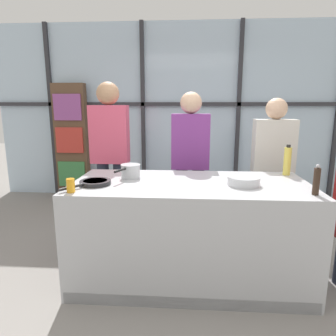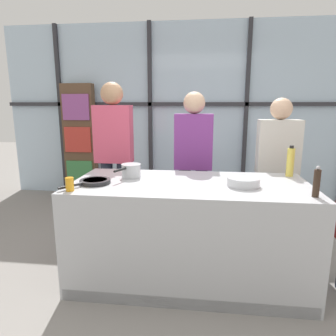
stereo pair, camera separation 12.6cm
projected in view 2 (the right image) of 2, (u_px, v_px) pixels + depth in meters
ground_plane at (188, 276)px, 2.73m from camera, size 18.00×18.00×0.00m
back_window_wall at (197, 113)px, 4.85m from camera, size 6.40×0.10×2.80m
bookshelf at (80, 141)px, 4.99m from camera, size 0.52×0.19×1.87m
demo_island at (189, 231)px, 2.63m from camera, size 2.01×0.92×0.89m
spectator_far_left at (114, 150)px, 3.40m from camera, size 0.42×0.25×1.78m
spectator_center_left at (193, 158)px, 3.31m from camera, size 0.41×0.23×1.67m
spectator_center_right at (277, 164)px, 3.22m from camera, size 0.44×0.22×1.60m
frying_pan at (94, 181)px, 2.50m from camera, size 0.33×0.41×0.04m
saucepan at (131, 170)px, 2.71m from camera, size 0.19×0.31×0.12m
white_plate at (241, 179)px, 2.64m from camera, size 0.24×0.24×0.01m
mixing_bowl at (243, 181)px, 2.43m from camera, size 0.26×0.26×0.07m
oil_bottle at (290, 162)px, 2.74m from camera, size 0.07×0.07×0.29m
pepper_grinder at (317, 183)px, 2.12m from camera, size 0.05×0.05×0.23m
juice_glass_near at (70, 184)px, 2.29m from camera, size 0.06×0.06×0.11m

